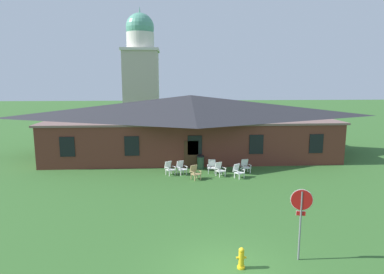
{
  "coord_description": "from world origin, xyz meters",
  "views": [
    {
      "loc": [
        -1.84,
        -10.41,
        6.64
      ],
      "look_at": [
        -0.58,
        8.64,
        3.35
      ],
      "focal_mm": 30.88,
      "sensor_mm": 36.0,
      "label": 1
    }
  ],
  "objects_px": {
    "lawn_chair_far_side": "(238,171)",
    "lawn_chair_under_eave": "(245,166)",
    "fire_hydrant": "(241,258)",
    "trash_bin": "(201,162)",
    "stop_sign": "(301,210)",
    "lawn_chair_by_porch": "(169,168)",
    "lawn_chair_left_end": "(195,172)",
    "lawn_chair_right_end": "(220,169)",
    "lawn_chair_near_door": "(181,167)",
    "lawn_chair_middle": "(212,166)"
  },
  "relations": [
    {
      "from": "lawn_chair_by_porch",
      "to": "lawn_chair_under_eave",
      "type": "bearing_deg",
      "value": 2.26
    },
    {
      "from": "lawn_chair_under_eave",
      "to": "trash_bin",
      "type": "height_order",
      "value": "trash_bin"
    },
    {
      "from": "lawn_chair_near_door",
      "to": "lawn_chair_middle",
      "type": "height_order",
      "value": "same"
    },
    {
      "from": "lawn_chair_under_eave",
      "to": "trash_bin",
      "type": "distance_m",
      "value": 3.43
    },
    {
      "from": "lawn_chair_by_porch",
      "to": "fire_hydrant",
      "type": "xyz_separation_m",
      "value": [
        2.57,
        -12.08,
        -0.12
      ]
    },
    {
      "from": "lawn_chair_near_door",
      "to": "lawn_chair_far_side",
      "type": "height_order",
      "value": "same"
    },
    {
      "from": "lawn_chair_under_eave",
      "to": "lawn_chair_far_side",
      "type": "bearing_deg",
      "value": -121.72
    },
    {
      "from": "stop_sign",
      "to": "lawn_chair_under_eave",
      "type": "relative_size",
      "value": 2.88
    },
    {
      "from": "lawn_chair_left_end",
      "to": "trash_bin",
      "type": "relative_size",
      "value": 0.98
    },
    {
      "from": "lawn_chair_near_door",
      "to": "trash_bin",
      "type": "distance_m",
      "value": 2.11
    },
    {
      "from": "lawn_chair_near_door",
      "to": "trash_bin",
      "type": "xyz_separation_m",
      "value": [
        1.52,
        1.46,
        -0.0
      ]
    },
    {
      "from": "stop_sign",
      "to": "fire_hydrant",
      "type": "distance_m",
      "value": 2.8
    },
    {
      "from": "lawn_chair_far_side",
      "to": "lawn_chair_by_porch",
      "type": "bearing_deg",
      "value": 167.03
    },
    {
      "from": "lawn_chair_by_porch",
      "to": "lawn_chair_near_door",
      "type": "xyz_separation_m",
      "value": [
        0.84,
        0.07,
        0.0
      ]
    },
    {
      "from": "lawn_chair_by_porch",
      "to": "lawn_chair_left_end",
      "type": "relative_size",
      "value": 1.0
    },
    {
      "from": "stop_sign",
      "to": "lawn_chair_far_side",
      "type": "distance_m",
      "value": 10.67
    },
    {
      "from": "lawn_chair_middle",
      "to": "lawn_chair_near_door",
      "type": "bearing_deg",
      "value": -173.68
    },
    {
      "from": "lawn_chair_left_end",
      "to": "trash_bin",
      "type": "xyz_separation_m",
      "value": [
        0.63,
        2.73,
        -0.0
      ]
    },
    {
      "from": "fire_hydrant",
      "to": "trash_bin",
      "type": "height_order",
      "value": "trash_bin"
    },
    {
      "from": "stop_sign",
      "to": "lawn_chair_left_end",
      "type": "relative_size",
      "value": 2.88
    },
    {
      "from": "stop_sign",
      "to": "trash_bin",
      "type": "distance_m",
      "value": 13.49
    },
    {
      "from": "lawn_chair_right_end",
      "to": "lawn_chair_under_eave",
      "type": "bearing_deg",
      "value": 20.19
    },
    {
      "from": "lawn_chair_left_end",
      "to": "trash_bin",
      "type": "bearing_deg",
      "value": 76.93
    },
    {
      "from": "lawn_chair_left_end",
      "to": "lawn_chair_right_end",
      "type": "relative_size",
      "value": 1.0
    },
    {
      "from": "lawn_chair_far_side",
      "to": "trash_bin",
      "type": "relative_size",
      "value": 0.98
    },
    {
      "from": "lawn_chair_far_side",
      "to": "lawn_chair_under_eave",
      "type": "xyz_separation_m",
      "value": [
        0.81,
        1.3,
        0.0
      ]
    },
    {
      "from": "lawn_chair_middle",
      "to": "stop_sign",
      "type": "bearing_deg",
      "value": -81.59
    },
    {
      "from": "lawn_chair_left_end",
      "to": "lawn_chair_right_end",
      "type": "xyz_separation_m",
      "value": [
        1.79,
        0.68,
        0.0
      ]
    },
    {
      "from": "lawn_chair_right_end",
      "to": "lawn_chair_far_side",
      "type": "xyz_separation_m",
      "value": [
        1.2,
        -0.57,
        0.0
      ]
    },
    {
      "from": "lawn_chair_far_side",
      "to": "fire_hydrant",
      "type": "relative_size",
      "value": 1.21
    },
    {
      "from": "lawn_chair_near_door",
      "to": "fire_hydrant",
      "type": "distance_m",
      "value": 12.27
    },
    {
      "from": "lawn_chair_by_porch",
      "to": "lawn_chair_middle",
      "type": "relative_size",
      "value": 1.0
    },
    {
      "from": "lawn_chair_by_porch",
      "to": "lawn_chair_near_door",
      "type": "distance_m",
      "value": 0.84
    },
    {
      "from": "lawn_chair_left_end",
      "to": "fire_hydrant",
      "type": "distance_m",
      "value": 10.91
    },
    {
      "from": "lawn_chair_near_door",
      "to": "lawn_chair_right_end",
      "type": "xyz_separation_m",
      "value": [
        2.68,
        -0.59,
        0.0
      ]
    },
    {
      "from": "lawn_chair_by_porch",
      "to": "lawn_chair_far_side",
      "type": "xyz_separation_m",
      "value": [
        4.72,
        -1.09,
        0.0
      ]
    },
    {
      "from": "lawn_chair_under_eave",
      "to": "fire_hydrant",
      "type": "bearing_deg",
      "value": -103.51
    },
    {
      "from": "lawn_chair_right_end",
      "to": "lawn_chair_under_eave",
      "type": "distance_m",
      "value": 2.14
    },
    {
      "from": "lawn_chair_by_porch",
      "to": "lawn_chair_under_eave",
      "type": "distance_m",
      "value": 5.53
    },
    {
      "from": "lawn_chair_near_door",
      "to": "lawn_chair_under_eave",
      "type": "xyz_separation_m",
      "value": [
        4.68,
        0.15,
        0.0
      ]
    },
    {
      "from": "stop_sign",
      "to": "lawn_chair_left_end",
      "type": "bearing_deg",
      "value": 106.57
    },
    {
      "from": "lawn_chair_middle",
      "to": "trash_bin",
      "type": "height_order",
      "value": "trash_bin"
    },
    {
      "from": "lawn_chair_by_porch",
      "to": "lawn_chair_right_end",
      "type": "height_order",
      "value": "same"
    },
    {
      "from": "stop_sign",
      "to": "lawn_chair_far_side",
      "type": "xyz_separation_m",
      "value": [
        -0.12,
        10.57,
        -1.46
      ]
    },
    {
      "from": "lawn_chair_left_end",
      "to": "lawn_chair_right_end",
      "type": "bearing_deg",
      "value": 20.82
    },
    {
      "from": "trash_bin",
      "to": "stop_sign",
      "type": "bearing_deg",
      "value": -79.36
    },
    {
      "from": "stop_sign",
      "to": "lawn_chair_far_side",
      "type": "height_order",
      "value": "stop_sign"
    },
    {
      "from": "stop_sign",
      "to": "lawn_chair_far_side",
      "type": "relative_size",
      "value": 2.88
    },
    {
      "from": "lawn_chair_right_end",
      "to": "lawn_chair_far_side",
      "type": "relative_size",
      "value": 1.0
    },
    {
      "from": "lawn_chair_right_end",
      "to": "fire_hydrant",
      "type": "distance_m",
      "value": 11.6
    }
  ]
}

